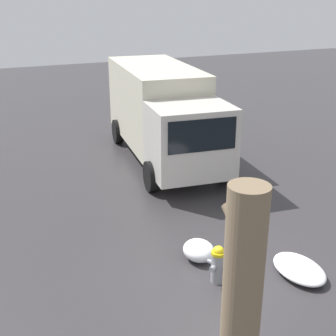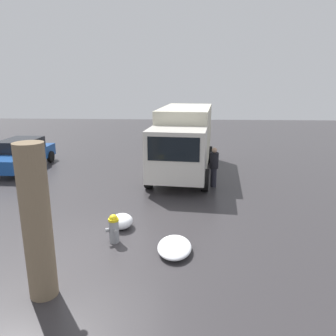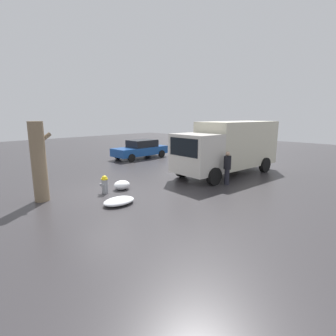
{
  "view_description": "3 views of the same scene",
  "coord_description": "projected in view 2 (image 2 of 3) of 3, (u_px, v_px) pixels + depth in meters",
  "views": [
    {
      "loc": [
        -6.98,
        4.13,
        5.58
      ],
      "look_at": [
        3.51,
        -0.43,
        1.16
      ],
      "focal_mm": 50.0,
      "sensor_mm": 36.0,
      "label": 1
    },
    {
      "loc": [
        -8.15,
        -1.91,
        4.31
      ],
      "look_at": [
        3.85,
        -1.29,
        1.12
      ],
      "focal_mm": 35.0,
      "sensor_mm": 36.0,
      "label": 2
    },
    {
      "loc": [
        -6.23,
        -9.87,
        3.44
      ],
      "look_at": [
        3.2,
        -0.86,
        0.81
      ],
      "focal_mm": 28.0,
      "sensor_mm": 36.0,
      "label": 3
    }
  ],
  "objects": [
    {
      "name": "ground_plane",
      "position": [
        114.0,
        242.0,
        9.07
      ],
      "size": [
        60.0,
        60.0,
        0.0
      ],
      "primitive_type": "plane",
      "color": "#333033"
    },
    {
      "name": "fire_hydrant",
      "position": [
        114.0,
        228.0,
        8.96
      ],
      "size": [
        0.46,
        0.39,
        0.81
      ],
      "rotation": [
        0.0,
        0.0,
        2.05
      ],
      "color": "gray",
      "rests_on": "ground_plane"
    },
    {
      "name": "tree_trunk",
      "position": [
        37.0,
        222.0,
        6.43
      ],
      "size": [
        0.87,
        0.57,
        3.22
      ],
      "color": "#7F6B51",
      "rests_on": "ground_plane"
    },
    {
      "name": "delivery_truck",
      "position": [
        184.0,
        138.0,
        15.64
      ],
      "size": [
        7.35,
        3.17,
        3.08
      ],
      "rotation": [
        0.0,
        0.0,
        1.47
      ],
      "color": "beige",
      "rests_on": "ground_plane"
    },
    {
      "name": "pedestrian",
      "position": [
        214.0,
        165.0,
        13.61
      ],
      "size": [
        0.37,
        0.37,
        1.68
      ],
      "rotation": [
        0.0,
        0.0,
        4.85
      ],
      "color": "#23232D",
      "rests_on": "ground_plane"
    },
    {
      "name": "parked_car",
      "position": [
        20.0,
        154.0,
        16.49
      ],
      "size": [
        4.62,
        2.08,
        1.49
      ],
      "rotation": [
        0.0,
        0.0,
        1.55
      ],
      "color": "#194793",
      "rests_on": "ground_plane"
    },
    {
      "name": "snow_pile_by_hydrant",
      "position": [
        122.0,
        221.0,
        9.89
      ],
      "size": [
        0.78,
        0.67,
        0.43
      ],
      "color": "white",
      "rests_on": "ground_plane"
    },
    {
      "name": "snow_pile_curbside",
      "position": [
        175.0,
        247.0,
        8.52
      ],
      "size": [
        1.32,
        0.89,
        0.26
      ],
      "color": "white",
      "rests_on": "ground_plane"
    }
  ]
}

